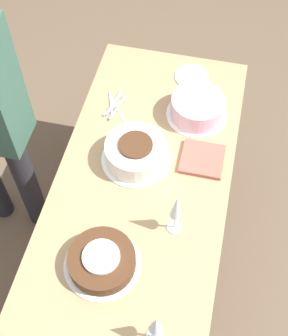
# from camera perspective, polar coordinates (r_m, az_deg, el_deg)

# --- Properties ---
(ground_plane) EXTENTS (12.00, 12.00, 0.00)m
(ground_plane) POSITION_cam_1_polar(r_m,az_deg,el_deg) (2.68, 0.00, -9.44)
(ground_plane) COLOR brown
(dining_table) EXTENTS (1.56, 0.75, 0.73)m
(dining_table) POSITION_cam_1_polar(r_m,az_deg,el_deg) (2.14, 0.00, -2.53)
(dining_table) COLOR tan
(dining_table) RESTS_ON ground_plane
(cake_center_white) EXTENTS (0.31, 0.31, 0.11)m
(cake_center_white) POSITION_cam_1_polar(r_m,az_deg,el_deg) (2.04, -1.01, 1.91)
(cake_center_white) COLOR white
(cake_center_white) RESTS_ON dining_table
(cake_front_chocolate) EXTENTS (0.30, 0.30, 0.08)m
(cake_front_chocolate) POSITION_cam_1_polar(r_m,az_deg,el_deg) (1.82, -5.16, -11.21)
(cake_front_chocolate) COLOR white
(cake_front_chocolate) RESTS_ON dining_table
(cake_back_decorated) EXTENTS (0.29, 0.29, 0.11)m
(cake_back_decorated) POSITION_cam_1_polar(r_m,az_deg,el_deg) (2.22, 6.54, 7.33)
(cake_back_decorated) COLOR white
(cake_back_decorated) RESTS_ON dining_table
(wine_glass_near) EXTENTS (0.06, 0.06, 0.23)m
(wine_glass_near) POSITION_cam_1_polar(r_m,az_deg,el_deg) (1.77, 3.96, -4.90)
(wine_glass_near) COLOR silver
(wine_glass_near) RESTS_ON dining_table
(wine_glass_far) EXTENTS (0.06, 0.06, 0.20)m
(wine_glass_far) POSITION_cam_1_polar(r_m,az_deg,el_deg) (1.62, 1.43, -18.64)
(wine_glass_far) COLOR silver
(wine_glass_far) RESTS_ON dining_table
(dessert_plate_left) EXTENTS (0.17, 0.17, 0.01)m
(dessert_plate_left) POSITION_cam_1_polar(r_m,az_deg,el_deg) (2.43, 5.82, 11.02)
(dessert_plate_left) COLOR silver
(dessert_plate_left) RESTS_ON dining_table
(fork_pile) EXTENTS (0.19, 0.13, 0.01)m
(fork_pile) POSITION_cam_1_polar(r_m,az_deg,el_deg) (2.28, -3.51, 7.56)
(fork_pile) COLOR silver
(fork_pile) RESTS_ON dining_table
(napkin_stack) EXTENTS (0.18, 0.19, 0.02)m
(napkin_stack) POSITION_cam_1_polar(r_m,az_deg,el_deg) (2.09, 7.11, 1.10)
(napkin_stack) COLOR #B75B4C
(napkin_stack) RESTS_ON dining_table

